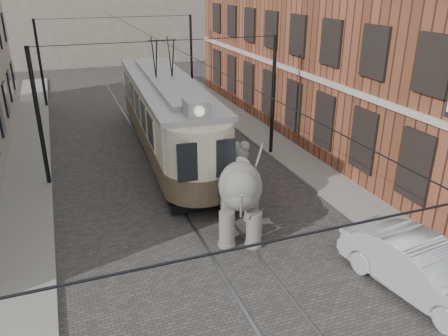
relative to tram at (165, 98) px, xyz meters
name	(u,v)px	position (x,y,z in m)	size (l,w,h in m)	color
ground	(215,228)	(-0.34, -8.42, -2.87)	(120.00, 120.00, 0.00)	#3E3B39
tram_rails	(215,227)	(-0.34, -8.42, -2.86)	(1.54, 80.00, 0.02)	slate
sidewalk_right	(353,200)	(5.66, -8.42, -2.79)	(2.00, 60.00, 0.15)	slate
sidewalk_left	(22,262)	(-6.84, -8.42, -2.79)	(2.00, 60.00, 0.15)	slate
brick_building	(344,25)	(10.66, 0.58, 3.13)	(8.00, 26.00, 12.00)	brown
catenary	(171,113)	(-0.54, -3.42, 0.13)	(11.00, 30.20, 6.00)	black
tram	(165,98)	(0.00, 0.00, 0.00)	(2.98, 14.46, 5.74)	beige
elephant	(240,196)	(0.41, -8.99, -1.45)	(2.56, 4.64, 2.84)	#605E59
parked_car	(421,269)	(3.94, -13.93, -2.05)	(1.74, 4.94, 1.63)	#A0A0A4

